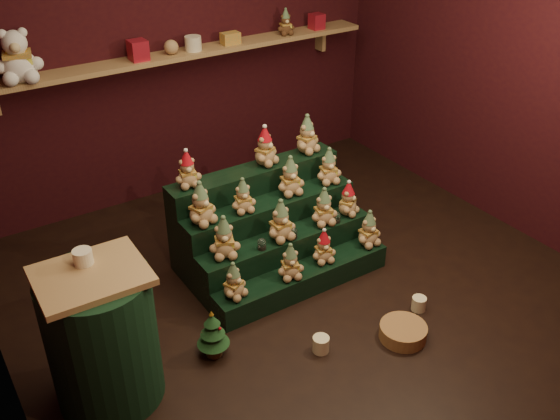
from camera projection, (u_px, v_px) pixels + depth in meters
ground at (307, 294)px, 4.53m from camera, size 4.00×4.00×0.00m
back_wall at (171, 37)px, 5.29m from camera, size 4.00×0.10×2.80m
right_wall at (529, 59)px, 4.78m from camera, size 0.10×4.00×2.80m
back_shelf at (181, 55)px, 5.22m from camera, size 3.60×0.26×0.24m
riser_tier_front at (303, 280)px, 4.53m from camera, size 1.40×0.22×0.18m
riser_tier_midfront at (286, 255)px, 4.65m from camera, size 1.40×0.22×0.36m
riser_tier_midback at (270, 231)px, 4.76m from camera, size 1.40×0.22×0.54m
riser_tier_back at (255, 209)px, 4.87m from camera, size 1.40×0.22×0.72m
teddy_0 at (234, 280)px, 4.16m from camera, size 0.24×0.23×0.26m
teddy_1 at (290, 261)px, 4.35m from camera, size 0.23×0.22×0.27m
teddy_2 at (324, 246)px, 4.52m from camera, size 0.21×0.20×0.26m
teddy_3 at (369, 228)px, 4.70m from camera, size 0.21×0.19×0.29m
teddy_4 at (224, 237)px, 4.25m from camera, size 0.27×0.26×0.31m
teddy_5 at (281, 220)px, 4.43m from camera, size 0.23×0.21×0.31m
teddy_6 at (324, 207)px, 4.62m from camera, size 0.24×0.22×0.29m
teddy_7 at (348, 199)px, 4.74m from camera, size 0.25×0.24×0.27m
teddy_8 at (201, 204)px, 4.27m from camera, size 0.28×0.26×0.31m
teddy_9 at (243, 196)px, 4.43m from camera, size 0.21×0.19×0.26m
teddy_10 at (290, 176)px, 4.64m from camera, size 0.24×0.22×0.30m
teddy_11 at (329, 166)px, 4.80m from camera, size 0.24×0.22×0.28m
teddy_12 at (187, 169)px, 4.38m from camera, size 0.22×0.20×0.27m
teddy_13 at (265, 146)px, 4.67m from camera, size 0.27×0.26×0.29m
teddy_14 at (307, 134)px, 4.85m from camera, size 0.26×0.25×0.30m
snow_globe_a at (262, 244)px, 4.37m from camera, size 0.06×0.06×0.08m
snow_globe_b at (293, 233)px, 4.50m from camera, size 0.07×0.07×0.09m
snow_globe_c at (337, 217)px, 4.68m from camera, size 0.06×0.06×0.08m
side_table at (103, 337)px, 3.50m from camera, size 0.62×0.62×0.89m
table_ornament at (83, 257)px, 3.32m from camera, size 0.11×0.11×0.08m
mini_christmas_tree at (213, 334)px, 3.92m from camera, size 0.21×0.21×0.36m
mug_left at (321, 344)px, 4.00m from camera, size 0.11×0.11×0.11m
mug_right at (419, 304)px, 4.36m from camera, size 0.10×0.10×0.10m
wicker_basket at (403, 332)px, 4.11m from camera, size 0.36×0.36×0.10m
white_bear at (15, 49)px, 4.45m from camera, size 0.40×0.38×0.48m
brown_bear at (286, 22)px, 5.61m from camera, size 0.19×0.17×0.23m
gift_tin_red_a at (138, 50)px, 4.97m from camera, size 0.14×0.14×0.16m
gift_tin_cream at (193, 43)px, 5.21m from camera, size 0.14×0.14×0.12m
gift_tin_red_b at (317, 21)px, 5.80m from camera, size 0.12×0.12×0.14m
shelf_plush_ball at (171, 47)px, 5.12m from camera, size 0.12×0.12×0.12m
scarf_gift_box at (230, 38)px, 5.38m from camera, size 0.16×0.10×0.10m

